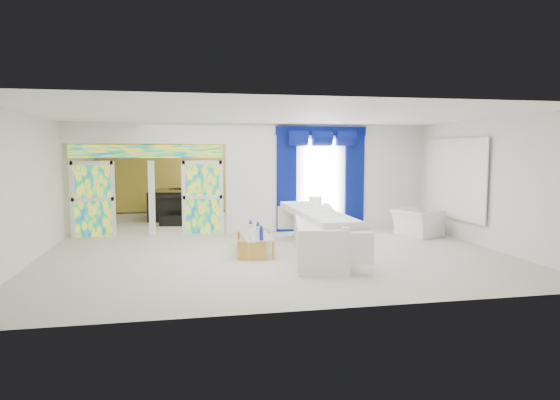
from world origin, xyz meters
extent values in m
plane|color=#B7AF9E|center=(0.00, 0.00, 0.00)|extent=(12.00, 12.00, 0.00)
cube|color=white|center=(2.15, 1.00, 1.50)|extent=(5.70, 0.18, 3.00)
cube|color=white|center=(-2.85, 1.00, 2.73)|extent=(4.30, 0.18, 0.55)
cube|color=#994C3F|center=(-4.28, 1.00, 1.00)|extent=(0.95, 0.04, 2.00)
cube|color=#994C3F|center=(-1.42, 1.00, 1.00)|extent=(0.95, 0.04, 2.00)
cube|color=#994C3F|center=(-2.85, 1.00, 2.25)|extent=(4.00, 0.05, 0.35)
cube|color=white|center=(1.90, 0.90, 1.45)|extent=(1.00, 0.02, 2.30)
cube|color=#031142|center=(0.90, 0.87, 1.40)|extent=(0.55, 0.10, 2.80)
cube|color=#031142|center=(2.90, 0.87, 1.40)|extent=(0.55, 0.10, 2.80)
cube|color=#031142|center=(1.90, 0.87, 2.82)|extent=(2.60, 0.12, 0.25)
cube|color=white|center=(4.94, -1.00, 1.55)|extent=(0.04, 2.70, 1.90)
cube|color=#B4802B|center=(0.00, 5.90, 1.50)|extent=(9.70, 0.12, 2.90)
cube|color=white|center=(0.95, -2.09, 0.42)|extent=(1.82, 4.46, 0.83)
cube|color=#B88B39|center=(-0.40, -1.79, 0.20)|extent=(0.95, 1.86, 0.40)
cube|color=silver|center=(1.94, 0.51, 0.21)|extent=(1.30, 0.51, 0.42)
cylinder|color=white|center=(1.64, 0.51, 0.71)|extent=(0.36, 0.36, 0.58)
imported|color=white|center=(4.14, -0.62, 0.35)|extent=(1.28, 1.36, 0.71)
cube|color=black|center=(-2.20, 4.21, 0.48)|extent=(1.76, 2.13, 0.96)
cube|color=black|center=(-2.20, 2.61, 0.15)|extent=(0.95, 0.51, 0.30)
cube|color=tan|center=(-4.38, 2.55, 0.43)|extent=(0.68, 0.63, 0.85)
sphere|color=gold|center=(-2.30, 3.40, 2.65)|extent=(0.60, 0.60, 0.60)
cylinder|color=#162099|center=(-0.41, -1.24, 0.49)|extent=(0.08, 0.08, 0.19)
cylinder|color=silver|center=(-0.36, -2.04, 0.48)|extent=(0.10, 0.10, 0.16)
cylinder|color=white|center=(-0.45, -1.46, 0.45)|extent=(0.11, 0.11, 0.11)
cylinder|color=navy|center=(-0.32, -1.78, 0.51)|extent=(0.08, 0.08, 0.23)
cylinder|color=#161E9A|center=(-0.33, -2.29, 0.50)|extent=(0.09, 0.09, 0.21)
camera|label=1|loc=(-1.98, -12.57, 2.24)|focal=31.58mm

